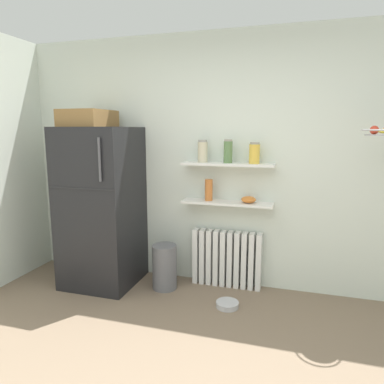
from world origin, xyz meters
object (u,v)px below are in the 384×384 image
(vase, at_px, (209,190))
(hanging_fruit_basket, at_px, (383,131))
(shelf_bowl, at_px, (249,200))
(storage_jar_2, at_px, (254,153))
(pet_food_bowl, at_px, (227,304))
(radiator, at_px, (227,259))
(storage_jar_1, at_px, (228,151))
(storage_jar_0, at_px, (203,151))
(refrigerator, at_px, (101,203))
(trash_bin, at_px, (165,267))

(vase, xyz_separation_m, hanging_fruit_basket, (1.51, -0.24, 0.60))
(shelf_bowl, bearing_deg, storage_jar_2, 0.00)
(pet_food_bowl, bearing_deg, hanging_fruit_basket, 8.59)
(radiator, height_order, storage_jar_2, storage_jar_2)
(storage_jar_1, xyz_separation_m, shelf_bowl, (0.22, 0.00, -0.47))
(vase, xyz_separation_m, pet_food_bowl, (0.29, -0.43, -1.00))
(storage_jar_1, relative_size, pet_food_bowl, 1.09)
(radiator, xyz_separation_m, storage_jar_2, (0.26, -0.03, 1.11))
(radiator, height_order, storage_jar_0, storage_jar_0)
(storage_jar_1, distance_m, hanging_fruit_basket, 1.35)
(radiator, bearing_deg, hanging_fruit_basket, -11.81)
(shelf_bowl, height_order, hanging_fruit_basket, hanging_fruit_basket)
(refrigerator, relative_size, shelf_bowl, 12.53)
(vase, bearing_deg, radiator, 8.84)
(vase, bearing_deg, storage_jar_1, -0.00)
(vase, height_order, hanging_fruit_basket, hanging_fruit_basket)
(trash_bin, bearing_deg, pet_food_bowl, -16.65)
(pet_food_bowl, bearing_deg, trash_bin, 163.35)
(vase, bearing_deg, shelf_bowl, 0.00)
(storage_jar_0, distance_m, pet_food_bowl, 1.50)
(refrigerator, bearing_deg, storage_jar_2, 9.03)
(radiator, distance_m, hanging_fruit_basket, 1.89)
(pet_food_bowl, bearing_deg, storage_jar_2, 69.73)
(refrigerator, height_order, storage_jar_1, refrigerator)
(storage_jar_1, bearing_deg, storage_jar_0, 180.00)
(storage_jar_1, bearing_deg, shelf_bowl, 0.00)
(storage_jar_1, xyz_separation_m, storage_jar_2, (0.26, 0.00, -0.01))
(storage_jar_1, xyz_separation_m, pet_food_bowl, (0.10, -0.43, -1.40))
(storage_jar_1, bearing_deg, storage_jar_2, 0.00)
(trash_bin, relative_size, hanging_fruit_basket, 1.41)
(vase, bearing_deg, trash_bin, -152.21)
(refrigerator, relative_size, trash_bin, 3.94)
(storage_jar_2, bearing_deg, storage_jar_0, 180.00)
(refrigerator, xyz_separation_m, vase, (1.11, 0.25, 0.16))
(refrigerator, height_order, storage_jar_0, refrigerator)
(storage_jar_0, xyz_separation_m, vase, (0.07, 0.00, -0.39))
(storage_jar_0, height_order, trash_bin, storage_jar_0)
(refrigerator, bearing_deg, storage_jar_1, 10.79)
(storage_jar_0, bearing_deg, radiator, 6.59)
(refrigerator, height_order, radiator, refrigerator)
(radiator, xyz_separation_m, storage_jar_0, (-0.26, -0.03, 1.12))
(storage_jar_1, relative_size, shelf_bowl, 1.59)
(shelf_bowl, bearing_deg, storage_jar_1, -180.00)
(storage_jar_0, xyz_separation_m, storage_jar_2, (0.52, 0.00, -0.01))
(vase, bearing_deg, pet_food_bowl, -55.49)
(trash_bin, bearing_deg, storage_jar_2, 14.09)
(storage_jar_0, xyz_separation_m, hanging_fruit_basket, (1.58, -0.24, 0.20))
(trash_bin, relative_size, pet_food_bowl, 2.18)
(storage_jar_2, bearing_deg, storage_jar_1, -180.00)
(storage_jar_1, height_order, pet_food_bowl, storage_jar_1)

